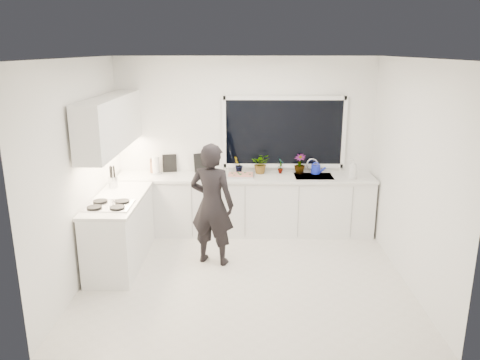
{
  "coord_description": "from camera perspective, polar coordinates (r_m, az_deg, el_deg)",
  "views": [
    {
      "loc": [
        0.01,
        -5.47,
        2.8
      ],
      "look_at": [
        -0.07,
        0.4,
        1.15
      ],
      "focal_mm": 35.0,
      "sensor_mm": 36.0,
      "label": 1
    }
  ],
  "objects": [
    {
      "name": "pizza_tray",
      "position": [
        7.14,
        0.07,
        0.56
      ],
      "size": [
        0.42,
        0.32,
        0.03
      ],
      "primitive_type": "cube",
      "rotation": [
        0.0,
        0.0,
        -0.03
      ],
      "color": "silver",
      "rests_on": "countertop_back"
    },
    {
      "name": "countertop_left",
      "position": [
        6.35,
        -14.66,
        -2.25
      ],
      "size": [
        0.62,
        1.6,
        0.04
      ],
      "primitive_type": "cube",
      "color": "silver",
      "rests_on": "base_cabinets_left"
    },
    {
      "name": "base_cabinets_left",
      "position": [
        6.5,
        -14.38,
        -6.11
      ],
      "size": [
        0.58,
        1.6,
        0.88
      ],
      "primitive_type": "cube",
      "color": "white",
      "rests_on": "floor"
    },
    {
      "name": "window",
      "position": [
        7.33,
        5.37,
        5.81
      ],
      "size": [
        1.8,
        0.02,
        1.0
      ],
      "primitive_type": "cube",
      "color": "black",
      "rests_on": "wall_back"
    },
    {
      "name": "countertop_back",
      "position": [
        7.17,
        0.63,
        0.33
      ],
      "size": [
        3.94,
        0.62,
        0.04
      ],
      "primitive_type": "cube",
      "color": "silver",
      "rests_on": "base_cabinets_back"
    },
    {
      "name": "paper_towel_roll",
      "position": [
        7.37,
        -10.24,
        1.71
      ],
      "size": [
        0.13,
        0.13,
        0.26
      ],
      "primitive_type": "cylinder",
      "rotation": [
        0.0,
        0.0,
        -0.17
      ],
      "color": "silver",
      "rests_on": "countertop_back"
    },
    {
      "name": "picture_frame_large",
      "position": [
        7.46,
        -8.58,
        2.05
      ],
      "size": [
        0.22,
        0.06,
        0.28
      ],
      "primitive_type": "cube",
      "rotation": [
        0.0,
        0.0,
        0.19
      ],
      "color": "black",
      "rests_on": "countertop_back"
    },
    {
      "name": "stovetop",
      "position": [
        6.02,
        -15.72,
        -2.95
      ],
      "size": [
        0.56,
        0.48,
        0.03
      ],
      "primitive_type": "cube",
      "color": "black",
      "rests_on": "countertop_left"
    },
    {
      "name": "sink",
      "position": [
        7.26,
        8.95,
        0.09
      ],
      "size": [
        0.58,
        0.42,
        0.14
      ],
      "primitive_type": "cube",
      "color": "silver",
      "rests_on": "countertop_back"
    },
    {
      "name": "faucet",
      "position": [
        7.41,
        8.79,
        1.7
      ],
      "size": [
        0.03,
        0.03,
        0.22
      ],
      "primitive_type": "cylinder",
      "color": "silver",
      "rests_on": "countertop_back"
    },
    {
      "name": "watering_can",
      "position": [
        7.39,
        9.21,
        1.28
      ],
      "size": [
        0.18,
        0.18,
        0.13
      ],
      "primitive_type": "cylinder",
      "rotation": [
        0.0,
        0.0,
        -0.33
      ],
      "color": "#1424BE",
      "rests_on": "countertop_back"
    },
    {
      "name": "floor",
      "position": [
        6.15,
        0.58,
        -11.49
      ],
      "size": [
        4.0,
        3.5,
        0.02
      ],
      "primitive_type": "cube",
      "color": "beige",
      "rests_on": "ground"
    },
    {
      "name": "pizza",
      "position": [
        7.13,
        0.07,
        0.69
      ],
      "size": [
        0.38,
        0.28,
        0.01
      ],
      "primitive_type": "cube",
      "rotation": [
        0.0,
        0.0,
        -0.03
      ],
      "color": "#B32417",
      "rests_on": "pizza_tray"
    },
    {
      "name": "soap_bottles",
      "position": [
        7.17,
        13.59,
        1.24
      ],
      "size": [
        0.14,
        0.14,
        0.32
      ],
      "color": "#D8BF66",
      "rests_on": "countertop_back"
    },
    {
      "name": "base_cabinets_back",
      "position": [
        7.31,
        0.62,
        -3.13
      ],
      "size": [
        3.92,
        0.58,
        0.88
      ],
      "primitive_type": "cube",
      "color": "white",
      "rests_on": "floor"
    },
    {
      "name": "wall_back",
      "position": [
        7.37,
        0.65,
        4.36
      ],
      "size": [
        4.0,
        0.02,
        2.7
      ],
      "primitive_type": "cube",
      "color": "white",
      "rests_on": "ground"
    },
    {
      "name": "person",
      "position": [
        6.17,
        -3.44,
        -3.0
      ],
      "size": [
        0.69,
        0.55,
        1.65
      ],
      "primitive_type": "imported",
      "rotation": [
        0.0,
        0.0,
        2.84
      ],
      "color": "black",
      "rests_on": "floor"
    },
    {
      "name": "picture_frame_small",
      "position": [
        7.4,
        -4.68,
        2.13
      ],
      "size": [
        0.24,
        0.11,
        0.3
      ],
      "primitive_type": "cube",
      "rotation": [
        0.0,
        0.0,
        0.39
      ],
      "color": "black",
      "rests_on": "countertop_back"
    },
    {
      "name": "ceiling",
      "position": [
        5.47,
        0.66,
        14.76
      ],
      "size": [
        4.0,
        3.5,
        0.02
      ],
      "primitive_type": "cube",
      "color": "white",
      "rests_on": "wall_back"
    },
    {
      "name": "knife_block",
      "position": [
        7.42,
        -10.4,
        1.63
      ],
      "size": [
        0.14,
        0.12,
        0.22
      ],
      "primitive_type": "cube",
      "rotation": [
        0.0,
        0.0,
        0.17
      ],
      "color": "brown",
      "rests_on": "countertop_back"
    },
    {
      "name": "utensil_crock",
      "position": [
        6.78,
        -15.21,
        -0.25
      ],
      "size": [
        0.16,
        0.16,
        0.16
      ],
      "primitive_type": "cylinder",
      "rotation": [
        0.0,
        0.0,
        -0.24
      ],
      "color": "#BABBBF",
      "rests_on": "countertop_left"
    },
    {
      "name": "wall_right",
      "position": [
        6.0,
        20.18,
        0.74
      ],
      "size": [
        0.02,
        3.5,
        2.7
      ],
      "primitive_type": "cube",
      "color": "white",
      "rests_on": "ground"
    },
    {
      "name": "upper_cabinets",
      "position": [
        6.49,
        -15.47,
        6.73
      ],
      "size": [
        0.34,
        2.1,
        0.7
      ],
      "primitive_type": "cube",
      "color": "white",
      "rests_on": "wall_left"
    },
    {
      "name": "wall_left",
      "position": [
        6.01,
        -18.94,
        0.87
      ],
      "size": [
        0.02,
        3.5,
        2.7
      ],
      "primitive_type": "cube",
      "color": "white",
      "rests_on": "ground"
    },
    {
      "name": "herb_plants",
      "position": [
        7.3,
        3.56,
        1.97
      ],
      "size": [
        1.16,
        0.27,
        0.32
      ],
      "color": "#26662D",
      "rests_on": "countertop_back"
    }
  ]
}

